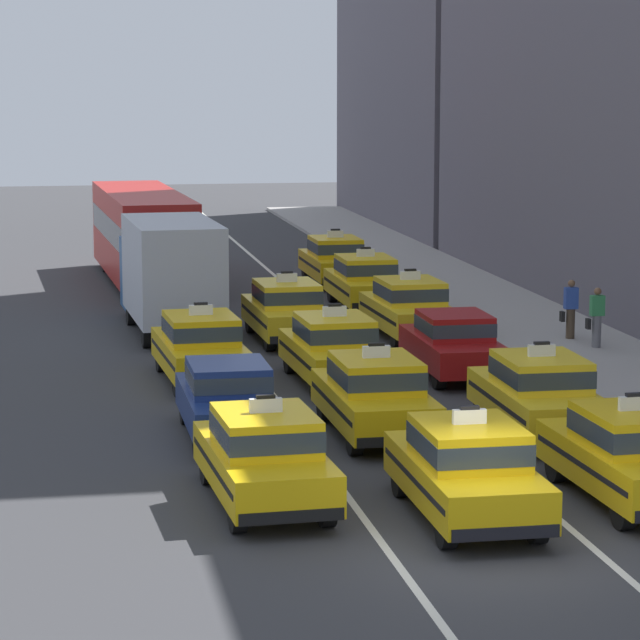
{
  "coord_description": "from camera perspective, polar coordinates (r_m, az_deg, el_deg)",
  "views": [
    {
      "loc": [
        -6.79,
        -22.56,
        7.4
      ],
      "look_at": [
        -0.04,
        14.87,
        1.3
      ],
      "focal_mm": 87.56,
      "sensor_mm": 36.0,
      "label": 1
    }
  ],
  "objects": [
    {
      "name": "taxi_center_second",
      "position": [
        31.79,
        2.02,
        -2.73
      ],
      "size": [
        1.87,
        4.58,
        1.96
      ],
      "color": "black",
      "rests_on": "ground"
    },
    {
      "name": "lane_stripe_center_right",
      "position": [
        44.0,
        0.91,
        -0.57
      ],
      "size": [
        0.14,
        80.0,
        0.01
      ],
      "primitive_type": "cube",
      "color": "silver",
      "rests_on": "ground"
    },
    {
      "name": "taxi_right_fifth",
      "position": [
        48.88,
        1.65,
        1.44
      ],
      "size": [
        1.83,
        4.56,
        1.96
      ],
      "color": "black",
      "rests_on": "ground"
    },
    {
      "name": "taxi_right_fourth",
      "position": [
        43.55,
        3.28,
        0.48
      ],
      "size": [
        1.94,
        4.61,
        1.96
      ],
      "color": "black",
      "rests_on": "ground"
    },
    {
      "name": "taxi_center_fourth",
      "position": [
        43.01,
        -1.24,
        0.39
      ],
      "size": [
        1.94,
        4.61,
        1.96
      ],
      "color": "black",
      "rests_on": "ground"
    },
    {
      "name": "box_truck_left_fourth",
      "position": [
        44.51,
        -5.53,
        1.81
      ],
      "size": [
        2.55,
        7.06,
        3.27
      ],
      "color": "black",
      "rests_on": "ground"
    },
    {
      "name": "pedestrian_mid_block",
      "position": [
        41.82,
        10.07,
        0.09
      ],
      "size": [
        0.47,
        0.24,
        1.59
      ],
      "color": "slate",
      "rests_on": "sidewalk_curb"
    },
    {
      "name": "sedan_left_second",
      "position": [
        31.67,
        -3.38,
        -2.84
      ],
      "size": [
        1.77,
        4.3,
        1.58
      ],
      "color": "black",
      "rests_on": "ground"
    },
    {
      "name": "lane_stripe_left_center",
      "position": [
        43.51,
        -3.23,
        -0.69
      ],
      "size": [
        0.14,
        80.0,
        0.01
      ],
      "primitive_type": "cube",
      "color": "silver",
      "rests_on": "ground"
    },
    {
      "name": "bus_left_fifth",
      "position": [
        54.98,
        -6.5,
        3.23
      ],
      "size": [
        3.04,
        11.31,
        3.22
      ],
      "color": "black",
      "rests_on": "ground"
    },
    {
      "name": "taxi_center_third",
      "position": [
        37.02,
        0.5,
        -1.04
      ],
      "size": [
        1.97,
        4.62,
        1.96
      ],
      "color": "black",
      "rests_on": "ground"
    },
    {
      "name": "sedan_right_third",
      "position": [
        38.11,
        4.91,
        -0.82
      ],
      "size": [
        1.78,
        4.31,
        1.58
      ],
      "color": "black",
      "rests_on": "ground"
    },
    {
      "name": "ground_plane",
      "position": [
        24.69,
        6.29,
        -8.38
      ],
      "size": [
        160.0,
        160.0,
        0.0
      ],
      "primitive_type": "plane",
      "color": "#353538"
    },
    {
      "name": "pedestrian_near_crosswalk",
      "position": [
        43.08,
        9.14,
        0.39
      ],
      "size": [
        0.47,
        0.24,
        1.62
      ],
      "color": "#473828",
      "rests_on": "sidewalk_curb"
    },
    {
      "name": "taxi_center_nearest",
      "position": [
        26.07,
        5.39,
        -5.42
      ],
      "size": [
        1.83,
        4.56,
        1.96
      ],
      "color": "black",
      "rests_on": "ground"
    },
    {
      "name": "taxi_right_nearest",
      "position": [
        27.48,
        11.28,
        -4.79
      ],
      "size": [
        1.95,
        4.61,
        1.96
      ],
      "color": "black",
      "rests_on": "ground"
    },
    {
      "name": "taxi_right_sixth",
      "position": [
        54.45,
        0.54,
        2.23
      ],
      "size": [
        1.84,
        4.57,
        1.96
      ],
      "color": "black",
      "rests_on": "ground"
    },
    {
      "name": "taxi_right_second",
      "position": [
        32.24,
        8.01,
        -2.65
      ],
      "size": [
        1.85,
        4.57,
        1.96
      ],
      "color": "black",
      "rests_on": "ground"
    },
    {
      "name": "sidewalk_curb",
      "position": [
        40.74,
        10.04,
        -1.39
      ],
      "size": [
        4.0,
        90.0,
        0.15
      ],
      "primitive_type": "cube",
      "color": "#9E9993",
      "rests_on": "ground"
    },
    {
      "name": "taxi_left_nearest",
      "position": [
        26.81,
        -2.03,
        -4.97
      ],
      "size": [
        2.02,
        4.64,
        1.96
      ],
      "color": "black",
      "rests_on": "ground"
    },
    {
      "name": "taxi_left_third",
      "position": [
        37.35,
        -4.38,
        -0.97
      ],
      "size": [
        2.04,
        4.64,
        1.96
      ],
      "color": "black",
      "rests_on": "ground"
    }
  ]
}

